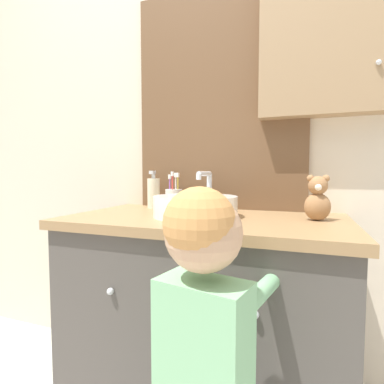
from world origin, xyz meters
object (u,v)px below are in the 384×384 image
Objects in this scene: teddy_bear at (318,199)px; soap_dispenser at (154,193)px; toothbrush_holder at (174,198)px; sink_basin at (196,205)px; child_figure at (204,355)px.

soap_dispenser is at bearing 169.12° from teddy_bear.
sink_basin is at bearing -49.02° from toothbrush_holder.
sink_basin is at bearing -34.02° from soap_dispenser.
child_figure is (0.49, -0.70, -0.31)m from soap_dispenser.
soap_dispenser is 1.10× the size of teddy_bear.
sink_basin is 0.29m from toothbrush_holder.
toothbrush_holder is 0.19× the size of child_figure.
toothbrush_holder is at bearing 118.27° from child_figure.
child_figure is at bearing -61.73° from toothbrush_holder.
soap_dispenser reaches higher than child_figure.
soap_dispenser reaches higher than sink_basin.
child_figure is 5.76× the size of teddy_bear.
soap_dispenser reaches higher than teddy_bear.
teddy_bear is (0.25, 0.56, 0.31)m from child_figure.
soap_dispenser is 0.19× the size of child_figure.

